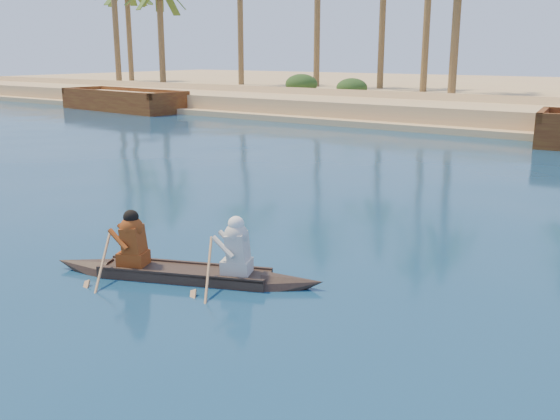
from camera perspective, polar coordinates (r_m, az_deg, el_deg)
The scene contains 2 objects.
canoe at distance 12.23m, azimuth -8.75°, elevation -4.93°, with size 5.36×2.71×1.51m.
barge_left at distance 49.05m, azimuth -14.12°, elevation 9.59°, with size 11.26×4.72×1.83m.
Camera 1 is at (0.07, -10.10, 4.28)m, focal length 40.00 mm.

